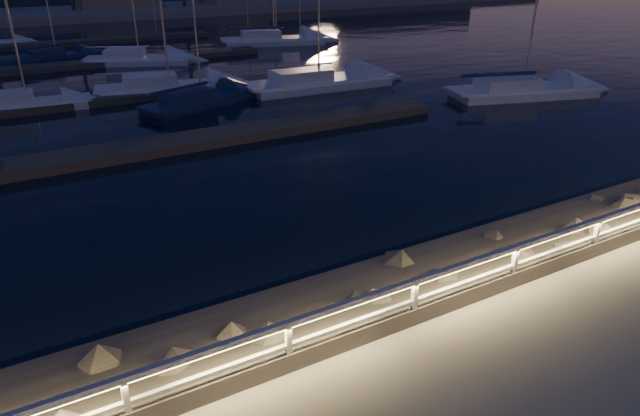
{
  "coord_description": "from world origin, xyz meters",
  "views": [
    {
      "loc": [
        -8.85,
        -7.86,
        7.32
      ],
      "look_at": [
        -2.01,
        4.0,
        1.11
      ],
      "focal_mm": 32.0,
      "sensor_mm": 36.0,
      "label": 1
    }
  ],
  "objects_px": {
    "sailboat_c": "(199,99)",
    "sailboat_j": "(55,57)",
    "sailboat_e": "(24,104)",
    "sailboat_k": "(137,58)",
    "sailboat_d": "(520,89)",
    "guard_rail": "(482,267)",
    "sailboat_l": "(271,39)",
    "sailboat_g": "(165,87)",
    "sailboat_h": "(315,81)"
  },
  "relations": [
    {
      "from": "sailboat_d",
      "to": "sailboat_g",
      "type": "xyz_separation_m",
      "value": [
        -17.94,
        11.15,
        0.0
      ]
    },
    {
      "from": "sailboat_l",
      "to": "sailboat_j",
      "type": "bearing_deg",
      "value": -164.0
    },
    {
      "from": "sailboat_k",
      "to": "sailboat_l",
      "type": "height_order",
      "value": "sailboat_l"
    },
    {
      "from": "guard_rail",
      "to": "sailboat_l",
      "type": "height_order",
      "value": "sailboat_l"
    },
    {
      "from": "sailboat_c",
      "to": "sailboat_h",
      "type": "distance_m",
      "value": 7.79
    },
    {
      "from": "sailboat_d",
      "to": "sailboat_k",
      "type": "relative_size",
      "value": 1.13
    },
    {
      "from": "guard_rail",
      "to": "sailboat_d",
      "type": "xyz_separation_m",
      "value": [
        18.18,
        15.27,
        -0.93
      ]
    },
    {
      "from": "sailboat_d",
      "to": "sailboat_e",
      "type": "xyz_separation_m",
      "value": [
        -25.67,
        10.92,
        -0.03
      ]
    },
    {
      "from": "guard_rail",
      "to": "sailboat_e",
      "type": "relative_size",
      "value": 4.03
    },
    {
      "from": "sailboat_c",
      "to": "sailboat_j",
      "type": "bearing_deg",
      "value": 83.3
    },
    {
      "from": "guard_rail",
      "to": "sailboat_d",
      "type": "relative_size",
      "value": 2.87
    },
    {
      "from": "sailboat_h",
      "to": "sailboat_l",
      "type": "distance_m",
      "value": 18.93
    },
    {
      "from": "sailboat_c",
      "to": "sailboat_g",
      "type": "height_order",
      "value": "sailboat_g"
    },
    {
      "from": "sailboat_e",
      "to": "sailboat_l",
      "type": "distance_m",
      "value": 26.52
    },
    {
      "from": "sailboat_d",
      "to": "sailboat_g",
      "type": "bearing_deg",
      "value": 165.13
    },
    {
      "from": "sailboat_j",
      "to": "sailboat_l",
      "type": "distance_m",
      "value": 18.49
    },
    {
      "from": "sailboat_h",
      "to": "sailboat_l",
      "type": "height_order",
      "value": "sailboat_h"
    },
    {
      "from": "sailboat_g",
      "to": "sailboat_l",
      "type": "distance_m",
      "value": 20.47
    },
    {
      "from": "sailboat_j",
      "to": "sailboat_k",
      "type": "height_order",
      "value": "sailboat_k"
    },
    {
      "from": "guard_rail",
      "to": "sailboat_k",
      "type": "relative_size",
      "value": 3.26
    },
    {
      "from": "sailboat_g",
      "to": "sailboat_k",
      "type": "relative_size",
      "value": 1.07
    },
    {
      "from": "guard_rail",
      "to": "sailboat_l",
      "type": "xyz_separation_m",
      "value": [
        14.36,
        41.23,
        -0.91
      ]
    },
    {
      "from": "sailboat_e",
      "to": "sailboat_j",
      "type": "height_order",
      "value": "sailboat_j"
    },
    {
      "from": "guard_rail",
      "to": "sailboat_l",
      "type": "bearing_deg",
      "value": 70.8
    },
    {
      "from": "sailboat_h",
      "to": "sailboat_j",
      "type": "distance_m",
      "value": 22.29
    },
    {
      "from": "sailboat_h",
      "to": "sailboat_k",
      "type": "relative_size",
      "value": 1.21
    },
    {
      "from": "sailboat_h",
      "to": "sailboat_e",
      "type": "bearing_deg",
      "value": 171.83
    },
    {
      "from": "guard_rail",
      "to": "sailboat_e",
      "type": "height_order",
      "value": "sailboat_e"
    },
    {
      "from": "sailboat_g",
      "to": "sailboat_j",
      "type": "bearing_deg",
      "value": 118.67
    },
    {
      "from": "guard_rail",
      "to": "sailboat_h",
      "type": "bearing_deg",
      "value": 69.33
    },
    {
      "from": "sailboat_d",
      "to": "sailboat_e",
      "type": "height_order",
      "value": "sailboat_d"
    },
    {
      "from": "guard_rail",
      "to": "sailboat_j",
      "type": "relative_size",
      "value": 3.8
    },
    {
      "from": "sailboat_j",
      "to": "sailboat_d",
      "type": "bearing_deg",
      "value": -70.58
    },
    {
      "from": "guard_rail",
      "to": "sailboat_c",
      "type": "bearing_deg",
      "value": 87.53
    },
    {
      "from": "sailboat_c",
      "to": "sailboat_j",
      "type": "distance_m",
      "value": 19.51
    },
    {
      "from": "guard_rail",
      "to": "sailboat_k",
      "type": "xyz_separation_m",
      "value": [
        1.15,
        37.3,
        -0.95
      ]
    },
    {
      "from": "sailboat_e",
      "to": "sailboat_k",
      "type": "height_order",
      "value": "sailboat_k"
    },
    {
      "from": "sailboat_d",
      "to": "sailboat_h",
      "type": "relative_size",
      "value": 0.93
    },
    {
      "from": "sailboat_d",
      "to": "sailboat_g",
      "type": "height_order",
      "value": "sailboat_d"
    },
    {
      "from": "sailboat_l",
      "to": "sailboat_k",
      "type": "bearing_deg",
      "value": -147.04
    },
    {
      "from": "sailboat_e",
      "to": "sailboat_h",
      "type": "relative_size",
      "value": 0.67
    },
    {
      "from": "guard_rail",
      "to": "sailboat_e",
      "type": "bearing_deg",
      "value": 105.95
    },
    {
      "from": "sailboat_d",
      "to": "sailboat_e",
      "type": "relative_size",
      "value": 1.4
    },
    {
      "from": "sailboat_c",
      "to": "sailboat_j",
      "type": "height_order",
      "value": "sailboat_c"
    },
    {
      "from": "sailboat_d",
      "to": "sailboat_h",
      "type": "distance_m",
      "value": 12.3
    },
    {
      "from": "sailboat_d",
      "to": "sailboat_k",
      "type": "xyz_separation_m",
      "value": [
        -17.03,
        22.03,
        -0.02
      ]
    },
    {
      "from": "sailboat_g",
      "to": "sailboat_h",
      "type": "distance_m",
      "value": 9.1
    },
    {
      "from": "sailboat_h",
      "to": "sailboat_l",
      "type": "relative_size",
      "value": 1.0
    },
    {
      "from": "sailboat_d",
      "to": "sailboat_j",
      "type": "distance_m",
      "value": 34.33
    },
    {
      "from": "sailboat_c",
      "to": "sailboat_e",
      "type": "height_order",
      "value": "sailboat_c"
    }
  ]
}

